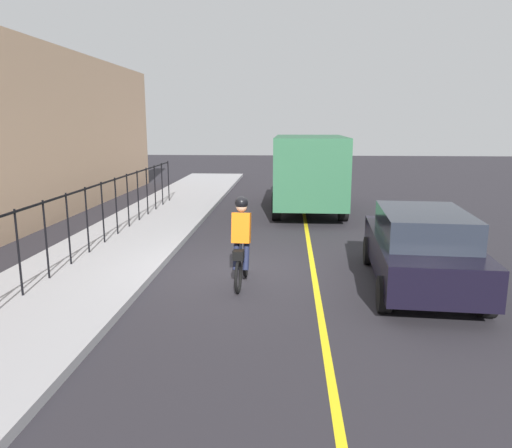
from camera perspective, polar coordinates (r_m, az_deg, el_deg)
The scene contains 7 objects.
ground_plane at distance 10.81m, azimuth -1.79°, elevation -5.78°, with size 80.00×80.00×0.00m, color #262429.
lane_line_centre at distance 10.78m, azimuth 6.75°, elevation -5.89°, with size 36.00×0.12×0.01m, color yellow.
sidewalk at distance 11.62m, azimuth -18.80°, elevation -4.79°, with size 40.00×3.20×0.15m, color #979699.
iron_fence at distance 12.42m, azimuth -19.11°, elevation 1.71°, with size 16.30×0.04×1.60m.
cyclist_lead at distance 9.79m, azimuth -1.70°, elevation -2.10°, with size 1.71×0.38×1.83m.
patrol_sedan at distance 10.26m, azimuth 18.58°, elevation -2.58°, with size 4.51×2.16×1.58m.
box_truck_background at distance 18.34m, azimuth 6.15°, elevation 6.31°, with size 6.73×2.58×2.78m.
Camera 1 is at (-10.26, -1.02, 3.24)m, focal length 34.46 mm.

